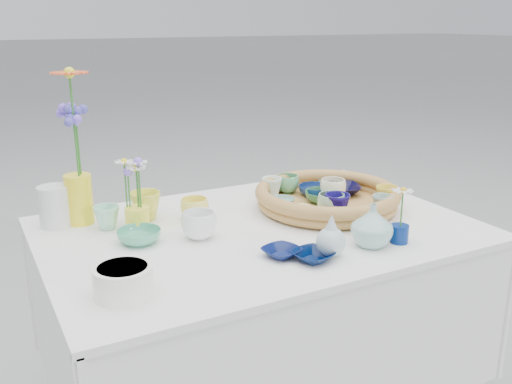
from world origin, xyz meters
name	(u,v)px	position (x,y,z in m)	size (l,w,h in m)	color
wicker_tray	(327,197)	(0.28, 0.05, 0.80)	(0.47, 0.47, 0.08)	#A36A38
tray_ceramic_0	(315,191)	(0.29, 0.14, 0.80)	(0.11, 0.11, 0.03)	navy
tray_ceramic_1	(341,190)	(0.38, 0.11, 0.80)	(0.13, 0.13, 0.03)	black
tray_ceramic_2	(387,196)	(0.43, -0.06, 0.82)	(0.07, 0.07, 0.07)	yellow
tray_ceramic_3	(323,197)	(0.28, 0.07, 0.80)	(0.12, 0.12, 0.04)	#357748
tray_ceramic_4	(331,205)	(0.22, -0.05, 0.82)	(0.09, 0.09, 0.07)	#93BC9A
tray_ceramic_5	(282,202)	(0.14, 0.10, 0.80)	(0.08, 0.08, 0.03)	#86B7A8
tray_ceramic_6	(272,187)	(0.16, 0.21, 0.82)	(0.07, 0.07, 0.06)	white
tray_ceramic_7	(333,189)	(0.32, 0.08, 0.82)	(0.09, 0.09, 0.07)	white
tray_ceramic_8	(329,182)	(0.40, 0.21, 0.80)	(0.08, 0.08, 0.03)	#8DC2E2
tray_ceramic_9	(337,205)	(0.23, -0.07, 0.82)	(0.08, 0.08, 0.07)	#150D5C
tray_ceramic_10	(301,212)	(0.14, -0.02, 0.80)	(0.10, 0.10, 0.02)	#FFEA86
tray_ceramic_11	(382,205)	(0.37, -0.12, 0.81)	(0.06, 0.06, 0.06)	#8FB5A9
tray_ceramic_12	(288,184)	(0.23, 0.22, 0.81)	(0.08, 0.08, 0.06)	#59A571
loose_ceramic_0	(146,206)	(-0.28, 0.23, 0.81)	(0.10, 0.10, 0.09)	yellow
loose_ceramic_1	(195,209)	(-0.15, 0.15, 0.80)	(0.09, 0.09, 0.07)	#FCEA5F
loose_ceramic_2	(139,236)	(-0.35, 0.05, 0.78)	(0.12, 0.12, 0.04)	#4BA681
loose_ceramic_3	(199,225)	(-0.19, 0.00, 0.80)	(0.10, 0.10, 0.08)	white
loose_ceramic_4	(282,252)	(-0.05, -0.22, 0.78)	(0.10, 0.10, 0.02)	#081346
loose_ceramic_5	(107,217)	(-0.41, 0.20, 0.80)	(0.08, 0.08, 0.07)	#A2EDC7
loose_ceramic_6	(313,256)	(0.01, -0.28, 0.78)	(0.10, 0.10, 0.03)	#001038
fluted_bowl	(123,281)	(-0.48, -0.24, 0.80)	(0.14, 0.14, 0.07)	white
bud_vase_paleblue	(331,235)	(0.06, -0.28, 0.83)	(0.08, 0.08, 0.12)	#AEC3C9
bud_vase_seafoam	(372,225)	(0.20, -0.27, 0.83)	(0.12, 0.12, 0.12)	#94C2BA
bud_vase_cobalt	(399,234)	(0.29, -0.29, 0.79)	(0.05, 0.05, 0.05)	navy
single_daisy	(402,208)	(0.28, -0.30, 0.87)	(0.07, 0.07, 0.12)	white
tall_vase_yellow	(79,199)	(-0.46, 0.29, 0.84)	(0.08, 0.08, 0.15)	yellow
gerbera	(74,126)	(-0.46, 0.28, 1.07)	(0.12, 0.12, 0.32)	#FD5D2C
hydrangea	(78,145)	(-0.45, 0.29, 1.01)	(0.07, 0.07, 0.25)	#4846AB
white_pitcher	(54,206)	(-0.54, 0.30, 0.83)	(0.13, 0.09, 0.12)	silver
daisy_cup	(137,219)	(-0.33, 0.14, 0.80)	(0.07, 0.07, 0.07)	#FFF03A
daisy_posy	(132,180)	(-0.34, 0.14, 0.92)	(0.08, 0.08, 0.16)	white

